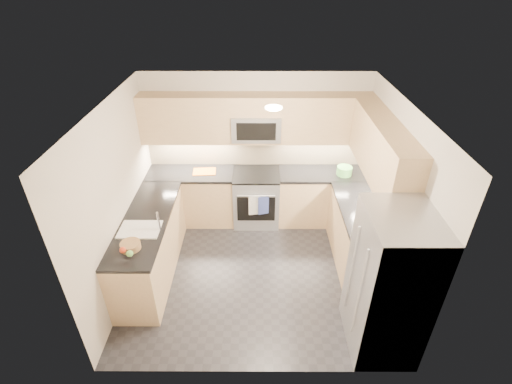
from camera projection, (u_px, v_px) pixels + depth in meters
name	position (u px, v px, depth m)	size (l,w,h in m)	color
floor	(256.00, 270.00, 5.49)	(3.60, 3.20, 0.00)	#252429
ceiling	(256.00, 107.00, 4.17)	(3.60, 3.20, 0.02)	beige
wall_back	(256.00, 147.00, 6.19)	(3.60, 0.02, 2.50)	beige
wall_front	(255.00, 293.00, 3.47)	(3.60, 0.02, 2.50)	beige
wall_left	(118.00, 199.00, 4.84)	(0.02, 3.20, 2.50)	beige
wall_right	(394.00, 200.00, 4.83)	(0.02, 3.20, 2.50)	beige
base_cab_back_left	(193.00, 197.00, 6.36)	(1.42, 0.60, 0.90)	#D7B181
base_cab_back_right	(320.00, 197.00, 6.36)	(1.42, 0.60, 0.90)	#D7B181
base_cab_right	(359.00, 240.00, 5.38)	(0.60, 1.70, 0.90)	#D7B181
base_cab_peninsula	(150.00, 247.00, 5.26)	(0.60, 2.00, 0.90)	#D7B181
countertop_back_left	(190.00, 173.00, 6.11)	(1.42, 0.63, 0.04)	black
countertop_back_right	(322.00, 174.00, 6.11)	(1.42, 0.63, 0.04)	black
countertop_right	(364.00, 214.00, 5.13)	(0.63, 1.70, 0.04)	black
countertop_peninsula	(145.00, 220.00, 5.01)	(0.63, 2.00, 0.04)	black
upper_cab_back	(256.00, 118.00, 5.74)	(3.60, 0.35, 0.75)	#D7B181
upper_cab_right	(382.00, 151.00, 4.76)	(0.35, 1.95, 0.75)	#D7B181
backsplash_back	(256.00, 151.00, 6.21)	(3.60, 0.01, 0.51)	#C9B591
backsplash_right	(383.00, 186.00, 5.24)	(0.01, 2.30, 0.51)	#C9B591
gas_range	(256.00, 198.00, 6.33)	(0.76, 0.65, 0.91)	#ACAFB4
range_cooktop	(256.00, 174.00, 6.09)	(0.76, 0.65, 0.03)	black
oven_door_glass	(256.00, 209.00, 6.06)	(0.62, 0.02, 0.45)	black
oven_handle	(256.00, 196.00, 5.90)	(0.02, 0.02, 0.60)	#B2B5BA
microwave	(256.00, 127.00, 5.78)	(0.76, 0.40, 0.40)	#95969C
microwave_door	(256.00, 132.00, 5.61)	(0.60, 0.01, 0.28)	black
refrigerator	(388.00, 284.00, 4.04)	(0.70, 0.90, 1.80)	#9C9EA4
fridge_handle_left	(359.00, 293.00, 3.86)	(0.02, 0.02, 1.20)	#B2B5BA
fridge_handle_right	(352.00, 269.00, 4.16)	(0.02, 0.02, 1.20)	#B2B5BA
sink_basin	(141.00, 234.00, 4.82)	(0.52, 0.38, 0.16)	white
faucet	(159.00, 221.00, 4.71)	(0.03, 0.03, 0.28)	silver
utensil_bowl	(344.00, 171.00, 6.00)	(0.25, 0.25, 0.14)	#50A345
cutting_board	(204.00, 172.00, 6.11)	(0.37, 0.26, 0.01)	#CD6313
fruit_basket	(131.00, 246.00, 4.46)	(0.24, 0.24, 0.09)	#A1784B
fruit_apple	(123.00, 250.00, 4.28)	(0.08, 0.08, 0.08)	red
fruit_pear	(130.00, 254.00, 4.23)	(0.08, 0.08, 0.08)	#69B34C
dish_towel_check	(254.00, 205.00, 5.97)	(0.19, 0.02, 0.35)	white
dish_towel_blue	(263.00, 205.00, 5.97)	(0.17, 0.01, 0.33)	#32418B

